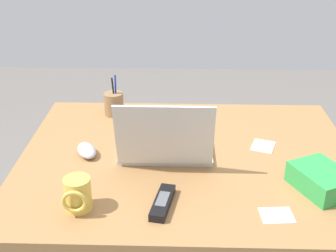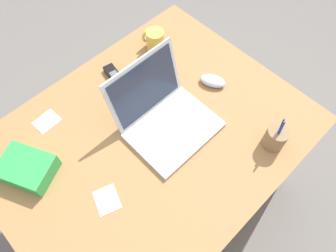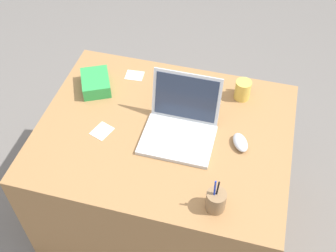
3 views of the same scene
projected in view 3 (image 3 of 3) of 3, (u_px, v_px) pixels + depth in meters
name	position (u px, v px, depth m)	size (l,w,h in m)	color
ground_plane	(165.00, 210.00, 2.46)	(6.00, 6.00, 0.00)	slate
desk	(164.00, 175.00, 2.19)	(1.16, 0.91, 0.71)	#9E7042
laptop	(180.00, 126.00, 1.88)	(0.32, 0.31, 0.25)	silver
computer_mouse	(240.00, 143.00, 1.85)	(0.06, 0.11, 0.04)	silver
coffee_mug_white	(243.00, 89.00, 2.03)	(0.08, 0.09, 0.10)	#E0BC4C
cordless_phone	(194.00, 89.00, 2.09)	(0.07, 0.16, 0.03)	black
pen_holder	(216.00, 201.00, 1.62)	(0.08, 0.08, 0.17)	olive
snack_bag	(96.00, 83.00, 2.09)	(0.13, 0.18, 0.07)	green
paper_note_near_laptop	(102.00, 131.00, 1.92)	(0.08, 0.09, 0.00)	white
paper_note_left	(134.00, 75.00, 2.18)	(0.09, 0.07, 0.00)	white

